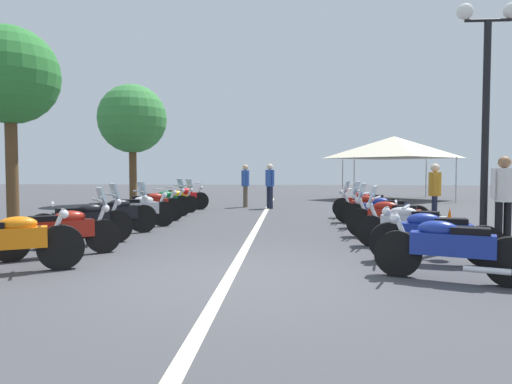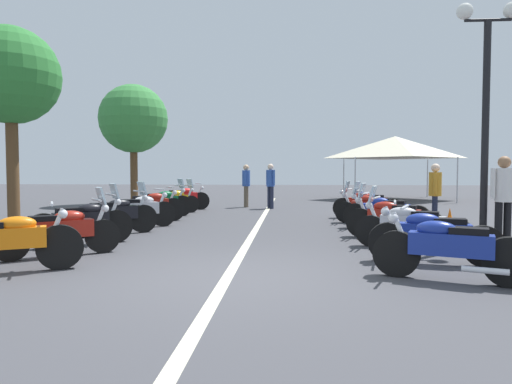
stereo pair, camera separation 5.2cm
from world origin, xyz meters
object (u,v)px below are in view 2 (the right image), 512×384
motorcycle_left_row_5 (150,206)px  motorcycle_left_row_6 (161,202)px  motorcycle_right_row_0 (449,248)px  bystander_3 (246,182)px  motorcycle_left_row_0 (5,242)px  motorcycle_right_row_6 (368,204)px  motorcycle_left_row_4 (138,210)px  motorcycle_right_row_3 (392,218)px  bystander_0 (271,182)px  roadside_tree_0 (10,77)px  motorcycle_right_row_4 (384,211)px  street_lamp_twin_globe (486,80)px  bystander_2 (435,190)px  motorcycle_right_row_5 (371,208)px  motorcycle_left_row_2 (83,221)px  motorcycle_left_row_1 (61,230)px  motorcycle_left_row_3 (113,214)px  motorcycle_left_row_8 (182,198)px  motorcycle_right_row_1 (433,236)px  bystander_1 (504,193)px  roadside_tree_1 (133,119)px  motorcycle_left_row_7 (173,200)px  event_tent (395,147)px  motorcycle_right_row_2 (411,225)px  traffic_cone_1 (450,221)px

motorcycle_left_row_5 → motorcycle_left_row_6: size_ratio=1.04×
motorcycle_right_row_0 → bystander_3: 12.72m
motorcycle_left_row_0 → motorcycle_right_row_6: 10.32m
motorcycle_left_row_4 → motorcycle_right_row_3: motorcycle_right_row_3 is taller
bystander_0 → roadside_tree_0: roadside_tree_0 is taller
motorcycle_right_row_4 → bystander_3: bystander_3 is taller
motorcycle_right_row_4 → roadside_tree_0: bearing=20.2°
street_lamp_twin_globe → motorcycle_right_row_4: bearing=36.4°
motorcycle_left_row_5 → street_lamp_twin_globe: (-3.38, -7.93, 2.83)m
street_lamp_twin_globe → bystander_2: street_lamp_twin_globe is taller
motorcycle_right_row_5 → bystander_3: (5.44, 4.03, 0.55)m
motorcycle_left_row_2 → motorcycle_right_row_4: (2.86, -6.47, -0.01)m
motorcycle_left_row_1 → bystander_2: bystander_2 is taller
motorcycle_left_row_3 → bystander_0: size_ratio=1.00×
motorcycle_left_row_1 → motorcycle_left_row_4: 3.88m
motorcycle_left_row_8 → bystander_2: (-4.56, -7.77, 0.51)m
bystander_0 → bystander_2: bystander_0 is taller
motorcycle_left_row_5 → motorcycle_right_row_1: motorcycle_left_row_5 is taller
bystander_1 → roadside_tree_1: size_ratio=0.34×
motorcycle_left_row_7 → bystander_1: 10.29m
motorcycle_left_row_2 → motorcycle_right_row_3: motorcycle_left_row_2 is taller
motorcycle_left_row_4 → bystander_1: 8.38m
motorcycle_right_row_5 → bystander_2: (-0.70, -1.52, 0.52)m
motorcycle_left_row_6 → roadside_tree_0: bearing=175.6°
motorcycle_left_row_0 → motorcycle_left_row_5: size_ratio=1.07×
motorcycle_left_row_2 → motorcycle_left_row_8: size_ratio=0.89×
roadside_tree_0 → event_tent: 17.40m
motorcycle_right_row_1 → roadside_tree_0: 11.50m
motorcycle_right_row_6 → street_lamp_twin_globe: (-4.75, -1.52, 2.84)m
roadside_tree_1 → event_tent: (4.04, -12.11, -1.06)m
motorcycle_left_row_7 → roadside_tree_0: size_ratio=0.30×
motorcycle_right_row_3 → bystander_3: (8.26, 4.00, 0.54)m
motorcycle_right_row_2 → roadside_tree_0: size_ratio=0.38×
traffic_cone_1 → motorcycle_left_row_5: bearing=76.4°
motorcycle_left_row_8 → bystander_0: bystander_0 is taller
street_lamp_twin_globe → motorcycle_right_row_5: bearing=26.0°
roadside_tree_1 → motorcycle_right_row_2: bearing=-139.8°
motorcycle_left_row_3 → roadside_tree_1: roadside_tree_1 is taller
roadside_tree_0 → roadside_tree_1: 7.63m
motorcycle_right_row_5 → bystander_1: bystander_1 is taller
motorcycle_left_row_1 → roadside_tree_1: 12.82m
motorcycle_left_row_4 → motorcycle_left_row_6: motorcycle_left_row_6 is taller
motorcycle_left_row_0 → motorcycle_left_row_8: bearing=60.9°
bystander_1 → bystander_2: bystander_1 is taller
roadside_tree_0 → bystander_0: bearing=-50.2°
motorcycle_left_row_0 → motorcycle_right_row_1: motorcycle_left_row_0 is taller
motorcycle_right_row_5 → bystander_2: 1.75m
traffic_cone_1 → bystander_0: size_ratio=0.35×
motorcycle_left_row_6 → motorcycle_right_row_3: bearing=-69.7°
motorcycle_right_row_4 → roadside_tree_1: 12.63m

